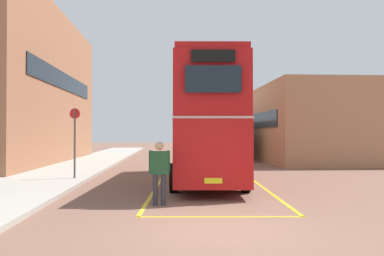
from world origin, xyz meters
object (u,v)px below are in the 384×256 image
object	(u,v)px
double_decker_bus	(206,122)
pedestrian_boarding	(159,168)
bus_stop_sign	(75,136)
single_deck_bus	(224,138)

from	to	relation	value
double_decker_bus	pedestrian_boarding	size ratio (longest dim) A/B	6.00
double_decker_bus	bus_stop_sign	distance (m)	5.53
single_deck_bus	bus_stop_sign	world-z (taller)	bus_stop_sign
single_deck_bus	pedestrian_boarding	xyz separation A→B (m)	(-4.78, -21.17, -0.60)
double_decker_bus	single_deck_bus	world-z (taller)	double_decker_bus
double_decker_bus	pedestrian_boarding	bearing A→B (deg)	-107.99
bus_stop_sign	pedestrian_boarding	bearing A→B (deg)	-57.48
single_deck_bus	bus_stop_sign	xyz separation A→B (m)	(-8.44, -15.43, 0.24)
pedestrian_boarding	bus_stop_sign	size ratio (longest dim) A/B	0.61
pedestrian_boarding	double_decker_bus	bearing A→B (deg)	72.01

